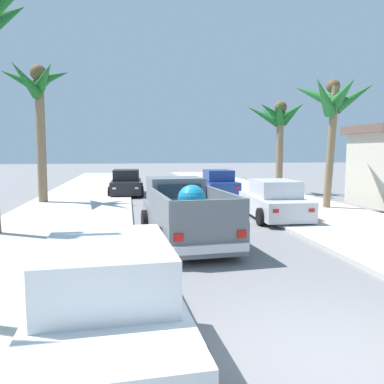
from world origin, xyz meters
name	(u,v)px	position (x,y,z in m)	size (l,w,h in m)	color
ground_plane	(342,360)	(0.00, 0.00, 0.00)	(160.00, 160.00, 0.00)	slate
sidewalk_left	(69,215)	(-5.08, 12.00, 0.06)	(5.12, 60.00, 0.12)	beige
sidewalk_right	(302,209)	(5.08, 12.00, 0.06)	(5.12, 60.00, 0.12)	beige
curb_left	(98,214)	(-3.92, 12.00, 0.05)	(0.16, 60.00, 0.10)	silver
curb_right	(277,210)	(3.92, 12.00, 0.05)	(0.16, 60.00, 0.10)	silver
pickup_truck	(184,214)	(-1.03, 6.94, 0.80)	(2.49, 5.34, 1.80)	slate
car_left_near	(108,303)	(-2.94, 0.60, 0.71)	(2.18, 4.33, 1.54)	silver
car_right_near	(274,201)	(2.97, 10.02, 0.71)	(2.16, 4.32, 1.54)	silver
car_right_mid	(126,183)	(-2.77, 19.50, 0.71)	(2.09, 4.29, 1.54)	black
car_left_far	(218,184)	(2.68, 18.36, 0.71)	(2.06, 4.28, 1.54)	navy
palm_tree_left_mid	(332,103)	(6.24, 11.73, 4.74)	(3.62, 3.47, 5.84)	#846B4C
palm_tree_right_mid	(37,93)	(-6.99, 16.00, 5.49)	(3.51, 4.04, 6.87)	#846B4C
palm_tree_right_back	(278,119)	(6.51, 18.62, 4.61)	(3.64, 4.12, 5.71)	#846B4C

